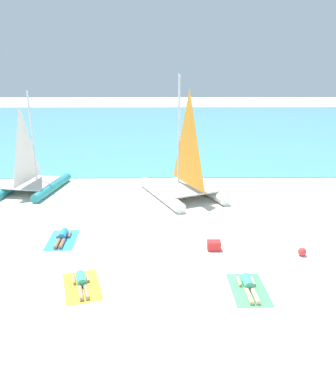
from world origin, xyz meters
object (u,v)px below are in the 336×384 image
at_px(sunbather_right, 248,285).
at_px(beach_ball, 302,252).
at_px(sunbather_left, 62,236).
at_px(sailboat_teal, 32,177).
at_px(sailboat_white, 183,179).
at_px(towel_left, 62,240).
at_px(towel_middle, 82,286).
at_px(cooler_box, 214,246).
at_px(sunbather_middle, 82,282).
at_px(towel_right, 249,290).

relative_size(sunbather_right, beach_ball, 5.05).
bearing_deg(sunbather_left, sunbather_right, -30.55).
xyz_separation_m(sailboat_teal, sunbather_left, (3.16, -6.26, -0.67)).
bearing_deg(sailboat_white, towel_left, -157.53).
xyz_separation_m(towel_left, sunbather_right, (6.71, -3.57, 0.13)).
xyz_separation_m(sailboat_teal, towel_left, (3.17, -6.33, -0.79)).
distance_m(towel_middle, cooler_box, 5.14).
xyz_separation_m(sailboat_white, towel_left, (-5.10, -5.33, -0.92)).
height_order(towel_left, sunbather_middle, sunbather_middle).
bearing_deg(sailboat_teal, cooler_box, -28.85).
bearing_deg(sunbather_middle, sailboat_teal, 98.64).
relative_size(sailboat_white, towel_left, 3.28).
height_order(sailboat_white, sunbather_middle, sailboat_white).
height_order(sunbather_middle, cooler_box, cooler_box).
distance_m(sailboat_teal, sunbather_middle, 10.73).
xyz_separation_m(towel_middle, towel_right, (5.24, -0.23, 0.00)).
relative_size(sailboat_white, sunbather_middle, 4.04).
distance_m(sunbather_left, sunbather_middle, 3.71).
relative_size(towel_middle, towel_right, 1.00).
bearing_deg(sunbather_left, towel_middle, -69.12).
bearing_deg(beach_ball, cooler_box, 171.24).
bearing_deg(sunbather_right, towel_right, -90.00).
xyz_separation_m(sunbather_middle, sunbather_right, (5.26, -0.23, 0.00)).
distance_m(towel_left, towel_middle, 3.71).
relative_size(sunbather_middle, towel_right, 0.81).
bearing_deg(sailboat_white, cooler_box, -106.00).
height_order(beach_ball, cooler_box, cooler_box).
xyz_separation_m(sailboat_teal, cooler_box, (9.12, -7.24, -0.62)).
relative_size(sunbather_left, cooler_box, 3.13).
bearing_deg(towel_middle, sailboat_white, 67.42).
xyz_separation_m(sunbather_left, beach_ball, (9.15, -1.47, 0.02)).
bearing_deg(towel_right, cooler_box, 105.51).
bearing_deg(sunbather_middle, towel_right, -20.12).
bearing_deg(sailboat_white, towel_right, -103.61).
relative_size(sunbather_middle, sunbather_right, 0.99).
xyz_separation_m(towel_left, cooler_box, (5.96, -0.91, 0.17)).
distance_m(sunbather_middle, sunbather_right, 5.27).
relative_size(towel_middle, beach_ball, 6.14).
xyz_separation_m(sunbather_right, beach_ball, (2.43, 2.17, 0.02)).
bearing_deg(sunbather_left, beach_ball, -11.21).
bearing_deg(towel_right, sunbather_left, 151.10).
height_order(towel_left, cooler_box, cooler_box).
bearing_deg(sunbather_middle, cooler_box, 11.48).
height_order(sunbather_right, beach_ball, sunbather_right).
distance_m(sailboat_teal, towel_right, 14.06).
bearing_deg(sunbather_left, towel_right, -30.99).
bearing_deg(cooler_box, beach_ball, -8.76).
bearing_deg(towel_left, sailboat_white, 46.26).
xyz_separation_m(sunbather_middle, towel_right, (5.26, -0.30, -0.13)).
height_order(sailboat_white, towel_left, sailboat_white).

